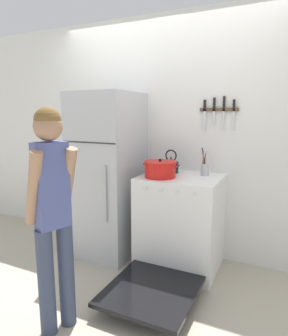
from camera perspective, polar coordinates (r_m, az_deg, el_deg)
name	(u,v)px	position (r m, az deg, el deg)	size (l,w,h in m)	color
ground_plane	(164,247)	(3.61, 3.85, -14.76)	(14.00, 14.00, 0.00)	#B2A893
wall_back	(167,137)	(3.30, 4.31, 5.91)	(10.00, 0.06, 2.55)	silver
refrigerator	(108,175)	(3.26, -6.82, -1.34)	(0.62, 0.72, 1.74)	#B7BABF
stove_range	(179,224)	(3.02, 6.71, -10.46)	(0.76, 1.41, 0.93)	white
dutch_oven_pot	(160,169)	(2.84, 3.07, -0.23)	(0.35, 0.31, 0.18)	red
tea_kettle	(171,165)	(3.08, 5.17, 0.52)	(0.20, 0.16, 0.24)	black
utensil_jar	(205,168)	(2.98, 11.47, -0.08)	(0.08, 0.08, 0.27)	#B7BABF
person	(53,209)	(2.12, -17.00, -7.47)	(0.33, 0.38, 1.57)	#38425B
wall_knife_strip	(219,109)	(3.09, 14.02, 10.82)	(0.38, 0.03, 0.34)	brown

